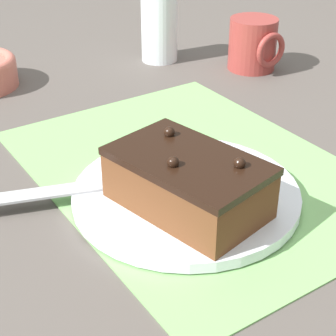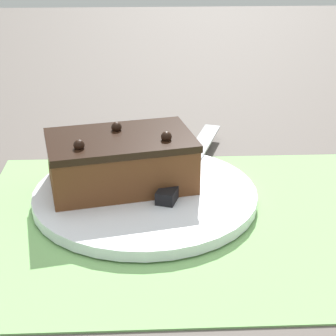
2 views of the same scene
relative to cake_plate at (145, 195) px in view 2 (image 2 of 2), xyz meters
name	(u,v)px [view 2 (image 2 of 2)]	position (x,y,z in m)	size (l,w,h in m)	color
ground_plane	(191,222)	(-0.05, 0.05, -0.01)	(3.00, 3.00, 0.00)	#544C47
placemat_woven	(191,220)	(-0.05, 0.05, -0.01)	(0.46, 0.34, 0.00)	#7AB266
cake_plate	(145,195)	(0.00, 0.00, 0.00)	(0.25, 0.25, 0.01)	white
chocolate_cake	(121,161)	(0.03, -0.02, 0.04)	(0.18, 0.13, 0.07)	brown
serving_knife	(183,171)	(-0.05, -0.04, 0.01)	(0.10, 0.25, 0.01)	black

